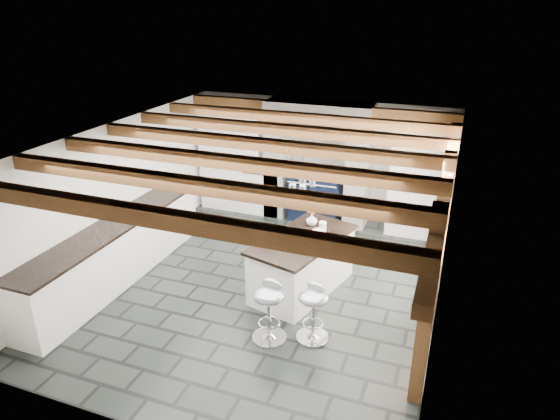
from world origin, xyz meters
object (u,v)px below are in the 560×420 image
at_px(kitchen_island, 302,263).
at_px(bar_stool_near, 314,306).
at_px(bar_stool_far, 269,304).
at_px(range_cooker, 316,197).

xyz_separation_m(kitchen_island, bar_stool_near, (0.50, -1.08, 0.05)).
relative_size(kitchen_island, bar_stool_far, 2.29).
bearing_deg(kitchen_island, bar_stool_far, -75.78).
distance_m(kitchen_island, bar_stool_near, 1.19).
bearing_deg(bar_stool_near, bar_stool_far, -141.58).
distance_m(range_cooker, kitchen_island, 2.64).
relative_size(range_cooker, bar_stool_near, 1.27).
xyz_separation_m(kitchen_island, bar_stool_far, (-0.02, -1.27, 0.08)).
xyz_separation_m(range_cooker, kitchen_island, (0.56, -2.58, -0.03)).
bearing_deg(range_cooker, bar_stool_far, -81.90).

